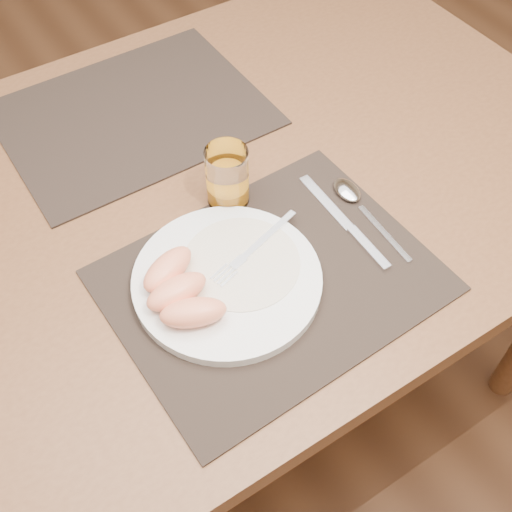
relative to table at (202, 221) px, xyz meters
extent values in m
plane|color=brown|center=(0.00, 0.00, -0.67)|extent=(5.00, 5.00, 0.00)
cube|color=brown|center=(0.00, 0.00, 0.06)|extent=(1.40, 0.90, 0.04)
cylinder|color=brown|center=(0.62, 0.37, -0.31)|extent=(0.06, 0.06, 0.71)
cube|color=black|center=(0.00, -0.22, 0.09)|extent=(0.46, 0.37, 0.00)
cube|color=black|center=(-0.01, 0.22, 0.09)|extent=(0.45, 0.35, 0.00)
cylinder|color=white|center=(-0.06, -0.19, 0.10)|extent=(0.27, 0.27, 0.02)
cylinder|color=white|center=(-0.03, -0.18, 0.10)|extent=(0.17, 0.17, 0.00)
cube|color=silver|center=(0.03, -0.16, 0.11)|extent=(0.11, 0.04, 0.00)
cube|color=silver|center=(-0.04, -0.18, 0.11)|extent=(0.03, 0.02, 0.00)
cube|color=silver|center=(-0.06, -0.19, 0.11)|extent=(0.04, 0.03, 0.00)
cube|color=silver|center=(0.15, -0.14, 0.09)|extent=(0.02, 0.13, 0.00)
cube|color=silver|center=(0.15, -0.25, 0.09)|extent=(0.02, 0.09, 0.01)
cube|color=silver|center=(0.19, -0.24, 0.09)|extent=(0.02, 0.13, 0.00)
ellipsoid|color=silver|center=(0.19, -0.14, 0.09)|extent=(0.04, 0.06, 0.01)
cylinder|color=white|center=(0.03, -0.05, 0.14)|extent=(0.07, 0.07, 0.10)
cylinder|color=orange|center=(0.03, -0.05, 0.10)|extent=(0.06, 0.06, 0.03)
ellipsoid|color=#FF9468|center=(-0.14, -0.23, 0.12)|extent=(0.10, 0.07, 0.04)
ellipsoid|color=#FF9468|center=(-0.14, -0.19, 0.12)|extent=(0.09, 0.04, 0.04)
ellipsoid|color=#FF9468|center=(-0.13, -0.15, 0.12)|extent=(0.10, 0.07, 0.04)
camera|label=1|loc=(-0.32, -0.66, 0.83)|focal=45.00mm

